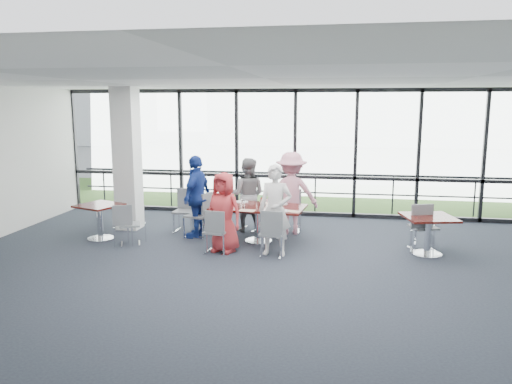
% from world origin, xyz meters
% --- Properties ---
extents(floor, '(12.00, 10.00, 0.02)m').
position_xyz_m(floor, '(0.00, 0.00, -0.01)').
color(floor, '#222632').
rests_on(floor, ground).
extents(ceiling, '(12.00, 10.00, 0.04)m').
position_xyz_m(ceiling, '(0.00, 0.00, 3.20)').
color(ceiling, white).
rests_on(ceiling, ground).
extents(wall_front, '(12.00, 0.10, 3.20)m').
position_xyz_m(wall_front, '(0.00, -5.00, 1.60)').
color(wall_front, silver).
rests_on(wall_front, ground).
extents(curtain_wall_back, '(12.00, 0.10, 3.20)m').
position_xyz_m(curtain_wall_back, '(0.00, 5.00, 1.60)').
color(curtain_wall_back, white).
rests_on(curtain_wall_back, ground).
extents(structural_column, '(0.50, 0.50, 3.20)m').
position_xyz_m(structural_column, '(-3.60, 3.00, 1.60)').
color(structural_column, white).
rests_on(structural_column, ground).
extents(apron, '(80.00, 70.00, 0.02)m').
position_xyz_m(apron, '(0.00, 10.00, -0.02)').
color(apron, gray).
rests_on(apron, ground).
extents(grass_strip, '(80.00, 5.00, 0.01)m').
position_xyz_m(grass_strip, '(0.00, 8.00, 0.01)').
color(grass_strip, '#2B531F').
rests_on(grass_strip, ground).
extents(hangar_main, '(24.00, 10.00, 6.00)m').
position_xyz_m(hangar_main, '(4.00, 32.00, 3.00)').
color(hangar_main, silver).
rests_on(hangar_main, ground).
extents(hangar_aux, '(10.00, 6.00, 4.00)m').
position_xyz_m(hangar_aux, '(-18.00, 28.00, 2.00)').
color(hangar_aux, silver).
rests_on(hangar_aux, ground).
extents(guard_rail, '(12.00, 0.06, 0.06)m').
position_xyz_m(guard_rail, '(0.00, 5.60, 0.50)').
color(guard_rail, '#2D2D33').
rests_on(guard_rail, ground).
extents(main_table, '(1.98, 1.23, 0.75)m').
position_xyz_m(main_table, '(-0.49, 2.36, 0.62)').
color(main_table, '#340C07').
rests_on(main_table, ground).
extents(side_table_left, '(1.03, 1.03, 0.75)m').
position_xyz_m(side_table_left, '(-3.81, 1.98, 0.62)').
color(side_table_left, '#340C07').
rests_on(side_table_left, ground).
extents(side_table_right, '(1.07, 1.07, 0.75)m').
position_xyz_m(side_table_right, '(2.81, 1.99, 0.64)').
color(side_table_right, '#340C07').
rests_on(side_table_right, ground).
extents(diner_near_left, '(0.87, 0.70, 1.55)m').
position_xyz_m(diner_near_left, '(-1.03, 1.57, 0.77)').
color(diner_near_left, '#C73337').
rests_on(diner_near_left, ground).
extents(diner_near_right, '(0.66, 0.50, 1.72)m').
position_xyz_m(diner_near_right, '(-0.04, 1.52, 0.86)').
color(diner_near_right, white).
rests_on(diner_near_right, ground).
extents(diner_far_left, '(0.81, 0.51, 1.65)m').
position_xyz_m(diner_far_left, '(-0.88, 3.19, 0.83)').
color(diner_far_left, gray).
rests_on(diner_far_left, ground).
extents(diner_far_right, '(1.24, 0.76, 1.80)m').
position_xyz_m(diner_far_right, '(0.10, 3.15, 0.90)').
color(diner_far_right, pink).
rests_on(diner_far_right, ground).
extents(diner_end, '(0.75, 1.12, 1.76)m').
position_xyz_m(diner_end, '(-1.84, 2.52, 0.88)').
color(diner_end, navy).
rests_on(diner_end, ground).
extents(chair_main_nl, '(0.46, 0.46, 0.84)m').
position_xyz_m(chair_main_nl, '(-1.16, 1.44, 0.42)').
color(chair_main_nl, slate).
rests_on(chair_main_nl, ground).
extents(chair_main_nr, '(0.46, 0.46, 0.88)m').
position_xyz_m(chair_main_nr, '(-0.08, 1.43, 0.44)').
color(chair_main_nr, slate).
rests_on(chair_main_nr, ground).
extents(chair_main_fl, '(0.53, 0.53, 0.86)m').
position_xyz_m(chair_main_fl, '(-0.86, 3.31, 0.43)').
color(chair_main_fl, slate).
rests_on(chair_main_fl, ground).
extents(chair_main_fr, '(0.48, 0.48, 0.91)m').
position_xyz_m(chair_main_fr, '(0.07, 3.29, 0.46)').
color(chair_main_fr, slate).
rests_on(chair_main_fr, ground).
extents(chair_main_end, '(0.55, 0.55, 0.92)m').
position_xyz_m(chair_main_end, '(-1.84, 2.54, 0.46)').
color(chair_main_end, slate).
rests_on(chair_main_end, ground).
extents(chair_spare_la, '(0.53, 0.53, 0.83)m').
position_xyz_m(chair_spare_la, '(-3.03, 1.71, 0.41)').
color(chair_spare_la, slate).
rests_on(chair_spare_la, ground).
extents(chair_spare_lb, '(0.48, 0.48, 0.93)m').
position_xyz_m(chair_spare_lb, '(-2.24, 2.87, 0.47)').
color(chair_spare_lb, slate).
rests_on(chair_spare_lb, ground).
extents(chair_spare_r, '(0.57, 0.57, 0.93)m').
position_xyz_m(chair_spare_r, '(2.77, 2.29, 0.47)').
color(chair_spare_r, slate).
rests_on(chair_spare_r, ground).
extents(plate_nl, '(0.24, 0.24, 0.01)m').
position_xyz_m(plate_nl, '(-1.02, 2.13, 0.76)').
color(plate_nl, white).
rests_on(plate_nl, main_table).
extents(plate_nr, '(0.24, 0.24, 0.01)m').
position_xyz_m(plate_nr, '(0.06, 1.97, 0.76)').
color(plate_nr, white).
rests_on(plate_nr, main_table).
extents(plate_fl, '(0.28, 0.28, 0.01)m').
position_xyz_m(plate_fl, '(-0.92, 2.73, 0.76)').
color(plate_fl, white).
rests_on(plate_fl, main_table).
extents(plate_fr, '(0.25, 0.25, 0.01)m').
position_xyz_m(plate_fr, '(-0.04, 2.66, 0.76)').
color(plate_fr, white).
rests_on(plate_fr, main_table).
extents(plate_end, '(0.27, 0.27, 0.01)m').
position_xyz_m(plate_end, '(-1.23, 2.44, 0.76)').
color(plate_end, white).
rests_on(plate_end, main_table).
extents(tumbler_a, '(0.07, 0.07, 0.15)m').
position_xyz_m(tumbler_a, '(-0.77, 2.19, 0.82)').
color(tumbler_a, white).
rests_on(tumbler_a, main_table).
extents(tumbler_b, '(0.07, 0.07, 0.14)m').
position_xyz_m(tumbler_b, '(-0.19, 2.14, 0.82)').
color(tumbler_b, white).
rests_on(tumbler_b, main_table).
extents(tumbler_c, '(0.07, 0.07, 0.13)m').
position_xyz_m(tumbler_c, '(-0.46, 2.57, 0.82)').
color(tumbler_c, white).
rests_on(tumbler_c, main_table).
extents(tumbler_d, '(0.07, 0.07, 0.13)m').
position_xyz_m(tumbler_d, '(-1.14, 2.35, 0.82)').
color(tumbler_d, white).
rests_on(tumbler_d, main_table).
extents(menu_a, '(0.34, 0.25, 0.00)m').
position_xyz_m(menu_a, '(-0.64, 1.91, 0.75)').
color(menu_a, white).
rests_on(menu_a, main_table).
extents(menu_b, '(0.33, 0.28, 0.00)m').
position_xyz_m(menu_b, '(0.25, 1.98, 0.75)').
color(menu_b, white).
rests_on(menu_b, main_table).
extents(menu_c, '(0.31, 0.23, 0.00)m').
position_xyz_m(menu_c, '(-0.32, 2.74, 0.75)').
color(menu_c, white).
rests_on(menu_c, main_table).
extents(condiment_caddy, '(0.10, 0.07, 0.04)m').
position_xyz_m(condiment_caddy, '(-0.41, 2.45, 0.77)').
color(condiment_caddy, black).
rests_on(condiment_caddy, main_table).
extents(ketchup_bottle, '(0.06, 0.06, 0.18)m').
position_xyz_m(ketchup_bottle, '(-0.42, 2.40, 0.84)').
color(ketchup_bottle, maroon).
rests_on(ketchup_bottle, main_table).
extents(green_bottle, '(0.05, 0.05, 0.20)m').
position_xyz_m(green_bottle, '(-0.43, 2.41, 0.85)').
color(green_bottle, '#177C27').
rests_on(green_bottle, main_table).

